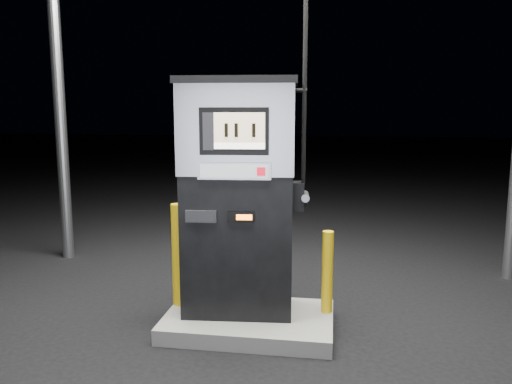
# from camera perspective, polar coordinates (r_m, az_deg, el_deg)

# --- Properties ---
(ground) EXTENTS (80.00, 80.00, 0.00)m
(ground) POSITION_cam_1_polar(r_m,az_deg,el_deg) (5.01, -0.80, -15.36)
(ground) COLOR black
(ground) RESTS_ON ground
(pump_island) EXTENTS (1.60, 1.00, 0.15)m
(pump_island) POSITION_cam_1_polar(r_m,az_deg,el_deg) (4.98, -0.80, -14.57)
(pump_island) COLOR slate
(pump_island) RESTS_ON ground
(fuel_dispenser) EXTENTS (1.26, 0.75, 4.64)m
(fuel_dispenser) POSITION_cam_1_polar(r_m,az_deg,el_deg) (4.74, -2.00, -0.32)
(fuel_dispenser) COLOR black
(fuel_dispenser) RESTS_ON pump_island
(bollard_left) EXTENTS (0.14, 0.14, 1.03)m
(bollard_left) POSITION_cam_1_polar(r_m,az_deg,el_deg) (5.09, -8.82, -7.08)
(bollard_left) COLOR yellow
(bollard_left) RESTS_ON pump_island
(bollard_right) EXTENTS (0.14, 0.14, 0.80)m
(bollard_right) POSITION_cam_1_polar(r_m,az_deg,el_deg) (4.91, 8.16, -9.04)
(bollard_right) COLOR yellow
(bollard_right) RESTS_ON pump_island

